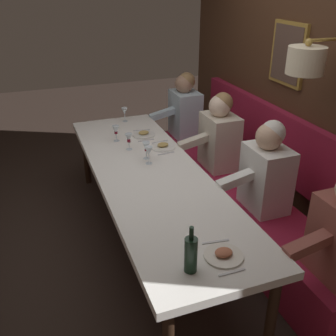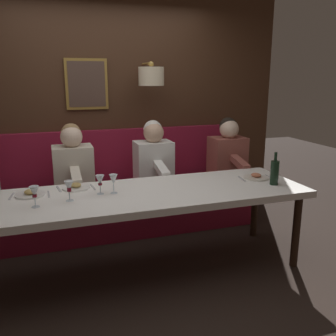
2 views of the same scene
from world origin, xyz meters
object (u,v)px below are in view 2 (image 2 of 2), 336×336
(diner_near, at_px, (154,159))
(wine_glass_2, at_px, (69,187))
(dining_table, at_px, (136,199))
(diner_middle, at_px, (73,165))
(wine_glass_4, at_px, (113,180))
(wine_bottle, at_px, (275,172))
(diner_nearest, at_px, (228,154))
(wine_glass_0, at_px, (34,192))
(wine_glass_3, at_px, (100,181))

(diner_near, relative_size, wine_glass_2, 4.82)
(dining_table, height_order, diner_middle, diner_middle)
(wine_glass_2, relative_size, wine_glass_4, 1.00)
(wine_glass_4, relative_size, wine_bottle, 0.55)
(diner_nearest, xyz_separation_m, diner_middle, (0.00, 1.77, 0.00))
(wine_glass_4, xyz_separation_m, wine_bottle, (-0.21, -1.43, -0.00))
(dining_table, height_order, wine_glass_0, wine_glass_0)
(wine_glass_3, height_order, wine_glass_4, same)
(wine_glass_0, bearing_deg, wine_glass_3, -72.43)
(diner_nearest, distance_m, wine_glass_4, 1.72)
(dining_table, relative_size, wine_glass_3, 18.24)
(diner_near, height_order, wine_glass_0, diner_near)
(diner_near, relative_size, wine_glass_4, 4.82)
(diner_nearest, xyz_separation_m, wine_glass_3, (-0.82, 1.61, 0.04))
(diner_near, distance_m, wine_glass_2, 1.33)
(wine_glass_2, bearing_deg, wine_bottle, -93.91)
(diner_middle, relative_size, wine_glass_3, 4.82)
(dining_table, distance_m, wine_bottle, 1.28)
(wine_glass_4, bearing_deg, wine_glass_2, 102.99)
(diner_nearest, xyz_separation_m, wine_bottle, (-1.04, 0.07, 0.04))
(diner_near, distance_m, diner_middle, 0.86)
(dining_table, bearing_deg, diner_middle, 26.71)
(wine_glass_2, distance_m, wine_bottle, 1.80)
(wine_bottle, bearing_deg, diner_nearest, -3.94)
(diner_middle, bearing_deg, wine_glass_3, -169.28)
(diner_nearest, height_order, wine_glass_4, diner_nearest)
(diner_middle, relative_size, wine_glass_0, 4.82)
(diner_nearest, height_order, wine_glass_3, diner_nearest)
(wine_glass_2, xyz_separation_m, wine_glass_4, (0.08, -0.37, 0.00))
(dining_table, xyz_separation_m, diner_middle, (0.88, 0.44, 0.13))
(diner_nearest, distance_m, wine_bottle, 1.05)
(diner_nearest, height_order, diner_near, same)
(diner_nearest, relative_size, wine_glass_0, 4.82)
(wine_glass_3, bearing_deg, wine_glass_2, 110.75)
(dining_table, xyz_separation_m, diner_nearest, (0.88, -1.33, 0.13))
(diner_nearest, bearing_deg, wine_glass_0, 114.89)
(diner_near, relative_size, diner_middle, 1.00)
(diner_middle, bearing_deg, diner_near, -90.00)
(wine_bottle, bearing_deg, diner_middle, 58.41)
(dining_table, distance_m, diner_nearest, 1.60)
(diner_middle, xyz_separation_m, wine_glass_4, (-0.84, -0.27, 0.04))
(dining_table, height_order, diner_nearest, diner_nearest)
(diner_nearest, bearing_deg, wine_glass_4, 119.10)
(diner_nearest, xyz_separation_m, diner_near, (0.00, 0.91, 0.00))
(dining_table, relative_size, wine_glass_0, 18.24)
(wine_glass_4, bearing_deg, wine_glass_0, 103.51)
(diner_middle, xyz_separation_m, wine_bottle, (-1.04, -1.70, 0.04))
(diner_nearest, bearing_deg, diner_near, 90.00)
(wine_glass_3, bearing_deg, wine_glass_4, -96.40)
(diner_near, relative_size, wine_bottle, 2.64)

